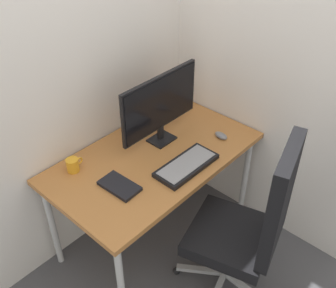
% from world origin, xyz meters
% --- Properties ---
extents(ground_plane, '(8.00, 8.00, 0.00)m').
position_xyz_m(ground_plane, '(0.00, 0.00, 0.00)').
color(ground_plane, '#4C4C51').
extents(wall_back, '(2.39, 0.04, 2.80)m').
position_xyz_m(wall_back, '(0.00, 0.41, 1.40)').
color(wall_back, white).
rests_on(wall_back, ground_plane).
extents(wall_side_right, '(0.04, 1.83, 2.80)m').
position_xyz_m(wall_side_right, '(0.69, -0.15, 1.40)').
color(wall_side_right, white).
rests_on(wall_side_right, ground_plane).
extents(desk, '(1.32, 0.75, 0.73)m').
position_xyz_m(desk, '(0.00, 0.00, 0.67)').
color(desk, '#B27038').
rests_on(desk, ground_plane).
extents(office_chair, '(0.64, 0.62, 1.14)m').
position_xyz_m(office_chair, '(0.06, -0.70, 0.58)').
color(office_chair, black).
rests_on(office_chair, ground_plane).
extents(monitor, '(0.62, 0.13, 0.46)m').
position_xyz_m(monitor, '(0.15, 0.08, 1.00)').
color(monitor, black).
rests_on(monitor, desk).
extents(keyboard, '(0.41, 0.18, 0.03)m').
position_xyz_m(keyboard, '(0.05, -0.22, 0.75)').
color(keyboard, black).
rests_on(keyboard, desk).
extents(mouse, '(0.07, 0.10, 0.03)m').
position_xyz_m(mouse, '(0.43, -0.19, 0.75)').
color(mouse, slate).
rests_on(mouse, desk).
extents(pen_holder, '(0.07, 0.07, 0.16)m').
position_xyz_m(pen_holder, '(0.33, 0.28, 0.77)').
color(pen_holder, gray).
rests_on(pen_holder, desk).
extents(notebook, '(0.14, 0.24, 0.02)m').
position_xyz_m(notebook, '(-0.34, -0.06, 0.74)').
color(notebook, black).
rests_on(notebook, desk).
extents(coffee_mug, '(0.11, 0.07, 0.08)m').
position_xyz_m(coffee_mug, '(-0.42, 0.25, 0.77)').
color(coffee_mug, orange).
rests_on(coffee_mug, desk).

